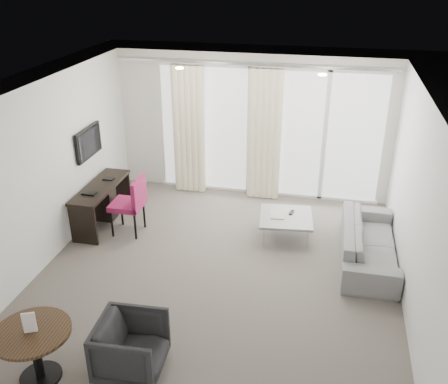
% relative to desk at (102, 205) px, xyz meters
% --- Properties ---
extents(floor, '(5.00, 6.00, 0.00)m').
position_rel_desk_xyz_m(floor, '(2.22, -1.23, -0.34)').
color(floor, '#5E5850').
rests_on(floor, ground).
extents(ceiling, '(5.00, 6.00, 0.00)m').
position_rel_desk_xyz_m(ceiling, '(2.22, -1.23, 2.26)').
color(ceiling, white).
rests_on(ceiling, ground).
extents(wall_left, '(0.00, 6.00, 2.60)m').
position_rel_desk_xyz_m(wall_left, '(-0.28, -1.23, 0.96)').
color(wall_left, silver).
rests_on(wall_left, ground).
extents(wall_right, '(0.00, 6.00, 2.60)m').
position_rel_desk_xyz_m(wall_right, '(4.72, -1.23, 0.96)').
color(wall_right, silver).
rests_on(wall_right, ground).
extents(wall_front, '(5.00, 0.00, 2.60)m').
position_rel_desk_xyz_m(wall_front, '(2.22, -4.23, 0.96)').
color(wall_front, silver).
rests_on(wall_front, ground).
extents(window_panel, '(4.00, 0.02, 2.38)m').
position_rel_desk_xyz_m(window_panel, '(2.52, 1.75, 0.86)').
color(window_panel, white).
rests_on(window_panel, ground).
extents(window_frame, '(4.10, 0.06, 2.44)m').
position_rel_desk_xyz_m(window_frame, '(2.52, 1.74, 0.86)').
color(window_frame, white).
rests_on(window_frame, ground).
extents(curtain_left, '(0.60, 0.20, 2.38)m').
position_rel_desk_xyz_m(curtain_left, '(1.07, 1.59, 0.86)').
color(curtain_left, '#F9F2CB').
rests_on(curtain_left, ground).
extents(curtain_right, '(0.60, 0.20, 2.38)m').
position_rel_desk_xyz_m(curtain_right, '(2.47, 1.59, 0.86)').
color(curtain_right, '#F9F2CB').
rests_on(curtain_right, ground).
extents(curtain_track, '(4.80, 0.04, 0.04)m').
position_rel_desk_xyz_m(curtain_track, '(2.22, 1.59, 2.11)').
color(curtain_track, '#B2B2B7').
rests_on(curtain_track, ceiling).
extents(downlight_a, '(0.12, 0.12, 0.02)m').
position_rel_desk_xyz_m(downlight_a, '(1.32, 0.37, 2.25)').
color(downlight_a, '#FFE0B2').
rests_on(downlight_a, ceiling).
extents(downlight_b, '(0.12, 0.12, 0.02)m').
position_rel_desk_xyz_m(downlight_b, '(3.42, 0.37, 2.25)').
color(downlight_b, '#FFE0B2').
rests_on(downlight_b, ceiling).
extents(desk, '(0.46, 1.47, 0.69)m').
position_rel_desk_xyz_m(desk, '(0.00, 0.00, 0.00)').
color(desk, black).
rests_on(desk, floor).
extents(tv, '(0.05, 0.80, 0.50)m').
position_rel_desk_xyz_m(tv, '(-0.23, 0.22, 1.01)').
color(tv, black).
rests_on(tv, wall_left).
extents(desk_chair, '(0.53, 0.49, 0.96)m').
position_rel_desk_xyz_m(desk_chair, '(0.53, -0.19, 0.14)').
color(desk_chair, '#911B4A').
rests_on(desk_chair, floor).
extents(round_table, '(1.03, 1.03, 0.64)m').
position_rel_desk_xyz_m(round_table, '(0.81, -3.34, -0.03)').
color(round_table, '#362414').
rests_on(round_table, floor).
extents(menu_card, '(0.13, 0.07, 0.24)m').
position_rel_desk_xyz_m(menu_card, '(0.81, -3.35, 0.38)').
color(menu_card, white).
rests_on(menu_card, round_table).
extents(tub_armchair, '(0.75, 0.73, 0.65)m').
position_rel_desk_xyz_m(tub_armchair, '(1.73, -3.02, -0.02)').
color(tub_armchair, black).
rests_on(tub_armchair, floor).
extents(coffee_table, '(0.90, 0.90, 0.37)m').
position_rel_desk_xyz_m(coffee_table, '(3.05, 0.21, -0.16)').
color(coffee_table, gray).
rests_on(coffee_table, floor).
extents(remote, '(0.08, 0.17, 0.02)m').
position_rel_desk_xyz_m(remote, '(3.12, 0.34, 0.02)').
color(remote, black).
rests_on(remote, coffee_table).
extents(magazine, '(0.27, 0.32, 0.02)m').
position_rel_desk_xyz_m(magazine, '(2.91, 0.21, 0.02)').
color(magazine, gray).
rests_on(magazine, coffee_table).
extents(sofa, '(0.78, 1.99, 0.58)m').
position_rel_desk_xyz_m(sofa, '(4.32, -0.20, -0.05)').
color(sofa, slate).
rests_on(sofa, floor).
extents(terrace_slab, '(5.60, 3.00, 0.12)m').
position_rel_desk_xyz_m(terrace_slab, '(2.52, 3.27, -0.40)').
color(terrace_slab, '#4D4D50').
rests_on(terrace_slab, ground).
extents(rattan_chair_a, '(0.68, 0.68, 0.89)m').
position_rel_desk_xyz_m(rattan_chair_a, '(2.88, 2.84, 0.10)').
color(rattan_chair_a, brown).
rests_on(rattan_chair_a, terrace_slab).
extents(rattan_chair_b, '(0.52, 0.52, 0.73)m').
position_rel_desk_xyz_m(rattan_chair_b, '(4.31, 3.44, 0.02)').
color(rattan_chair_b, brown).
rests_on(rattan_chair_b, terrace_slab).
extents(rattan_table, '(0.70, 0.70, 0.53)m').
position_rel_desk_xyz_m(rattan_table, '(3.65, 3.19, -0.08)').
color(rattan_table, brown).
rests_on(rattan_table, terrace_slab).
extents(balustrade, '(5.50, 0.06, 1.05)m').
position_rel_desk_xyz_m(balustrade, '(2.52, 4.72, 0.16)').
color(balustrade, '#B2B2B7').
rests_on(balustrade, terrace_slab).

